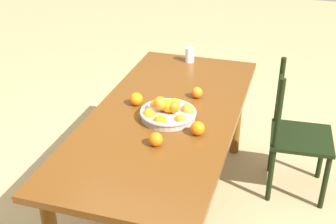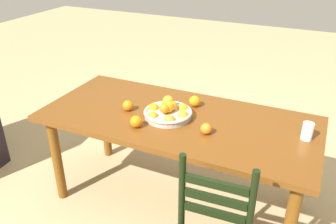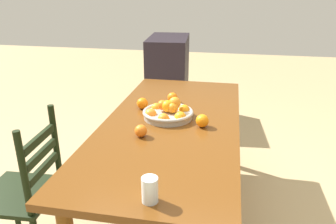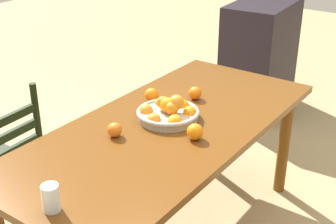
# 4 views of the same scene
# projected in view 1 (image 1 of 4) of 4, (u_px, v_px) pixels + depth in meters

# --- Properties ---
(ground_plane) EXTENTS (12.00, 12.00, 0.00)m
(ground_plane) POSITION_uv_depth(u_px,v_px,m) (166.00, 209.00, 3.01)
(ground_plane) COLOR tan
(dining_table) EXTENTS (1.87, 0.85, 0.74)m
(dining_table) POSITION_uv_depth(u_px,v_px,m) (165.00, 126.00, 2.70)
(dining_table) COLOR #5F3411
(dining_table) RESTS_ON ground
(chair_near_window) EXTENTS (0.43, 0.43, 0.91)m
(chair_near_window) POSITION_uv_depth(u_px,v_px,m) (295.00, 135.00, 3.02)
(chair_near_window) COLOR black
(chair_near_window) RESTS_ON ground
(fruit_bowl) EXTENTS (0.33, 0.33, 0.14)m
(fruit_bowl) POSITION_uv_depth(u_px,v_px,m) (168.00, 112.00, 2.59)
(fruit_bowl) COLOR #A7A296
(fruit_bowl) RESTS_ON dining_table
(orange_loose_0) EXTENTS (0.08, 0.08, 0.08)m
(orange_loose_0) POSITION_uv_depth(u_px,v_px,m) (136.00, 99.00, 2.73)
(orange_loose_0) COLOR orange
(orange_loose_0) RESTS_ON dining_table
(orange_loose_1) EXTENTS (0.08, 0.08, 0.08)m
(orange_loose_1) POSITION_uv_depth(u_px,v_px,m) (198.00, 128.00, 2.42)
(orange_loose_1) COLOR orange
(orange_loose_1) RESTS_ON dining_table
(orange_loose_2) EXTENTS (0.07, 0.07, 0.07)m
(orange_loose_2) POSITION_uv_depth(u_px,v_px,m) (156.00, 139.00, 2.33)
(orange_loose_2) COLOR orange
(orange_loose_2) RESTS_ON dining_table
(orange_loose_3) EXTENTS (0.07, 0.07, 0.07)m
(orange_loose_3) POSITION_uv_depth(u_px,v_px,m) (197.00, 93.00, 2.82)
(orange_loose_3) COLOR orange
(orange_loose_3) RESTS_ON dining_table
(drinking_glass) EXTENTS (0.07, 0.07, 0.11)m
(drinking_glass) POSITION_uv_depth(u_px,v_px,m) (190.00, 55.00, 3.34)
(drinking_glass) COLOR silver
(drinking_glass) RESTS_ON dining_table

